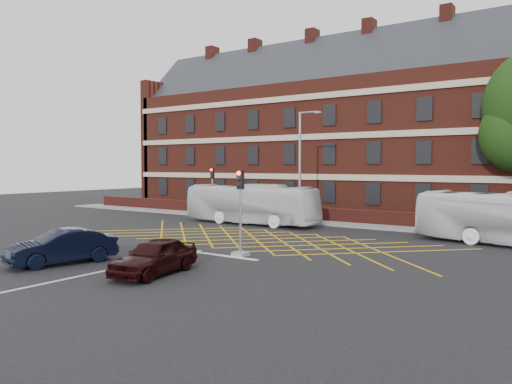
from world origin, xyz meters
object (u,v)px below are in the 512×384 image
Objects in this scene: car_maroon at (154,256)px; street_lamp at (300,187)px; car_navy at (62,247)px; bus_left at (251,204)px; traffic_light_far at (212,196)px; traffic_light_near at (240,221)px; direction_signs at (199,200)px; utility_cabinet at (178,252)px.

street_lamp is at bearing 91.98° from car_maroon.
car_navy is at bearing -178.91° from car_maroon.
bus_left reaches higher than car_maroon.
traffic_light_far is at bearing 171.01° from street_lamp.
traffic_light_far reaches higher than car_maroon.
traffic_light_far is at bearing 133.93° from traffic_light_near.
car_navy is 2.17× the size of direction_signs.
car_maroon is 1.99× the size of direction_signs.
direction_signs is at bearing 136.92° from traffic_light_near.
traffic_light_near is 3.47m from utility_cabinet.
utility_cabinet is (-1.53, -2.83, -1.29)m from traffic_light_near.
traffic_light_far is at bearing -4.78° from direction_signs.
street_lamp is at bearing -71.04° from bus_left.
bus_left reaches higher than utility_cabinet.
car_maroon is 1.02× the size of traffic_light_far.
car_navy is 1.12× the size of traffic_light_near.
utility_cabinet is (-1.11, 2.56, -0.27)m from car_maroon.
street_lamp reaches higher than traffic_light_far.
bus_left is 6.75m from traffic_light_far.
traffic_light_near is at bearing -46.07° from traffic_light_far.
utility_cabinet is at bearing -51.27° from direction_signs.
traffic_light_near is (0.42, 5.39, 1.02)m from car_maroon.
traffic_light_near reaches higher than bus_left.
street_lamp is 3.84× the size of direction_signs.
car_maroon is at bearing -156.81° from bus_left.
car_navy reaches higher than car_maroon.
traffic_light_far is 1.69m from direction_signs.
traffic_light_far reaches higher than car_navy.
direction_signs is at bearing 69.83° from bus_left.
traffic_light_far is 1.94× the size of direction_signs.
car_maroon is at bearing -52.98° from direction_signs.
car_navy is at bearing -131.36° from traffic_light_near.
direction_signs is (-9.71, 20.49, 0.59)m from car_navy.
car_maroon is 5.50m from traffic_light_near.
car_navy reaches higher than utility_cabinet.
car_maroon is 4.63× the size of utility_cabinet.
car_navy is 5.25m from utility_cabinet.
traffic_light_near is 0.51× the size of street_lamp.
traffic_light_near is 20.84m from direction_signs.
bus_left is 2.31× the size of car_navy.
traffic_light_far is (-8.07, 20.35, 0.98)m from car_navy.
street_lamp reaches higher than direction_signs.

